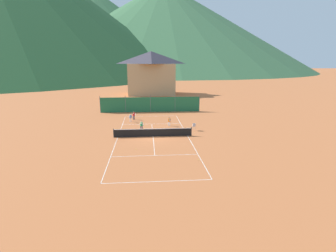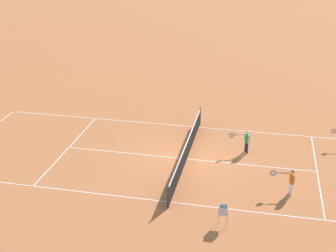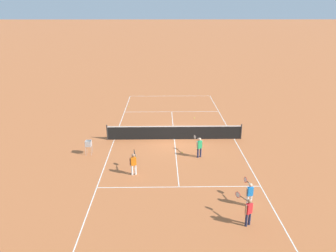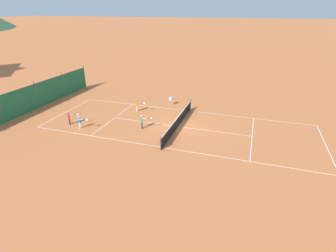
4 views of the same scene
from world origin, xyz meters
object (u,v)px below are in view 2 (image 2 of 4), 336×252
tennis_ball_alley_left (233,159)px  tennis_ball_alley_right (6,179)px  player_near_baseline (291,180)px  tennis_net (187,150)px  tennis_ball_service_box (112,136)px  ball_hopper (224,211)px  player_far_baseline (246,140)px

tennis_ball_alley_left → tennis_ball_alley_right: bearing=-67.3°
tennis_ball_alley_right → player_near_baseline: bearing=96.6°
tennis_net → player_near_baseline: (2.35, 5.02, 0.22)m
tennis_ball_service_box → tennis_ball_alley_right: (5.66, -3.34, 0.00)m
ball_hopper → tennis_ball_alley_right: bearing=-98.0°
tennis_net → ball_hopper: tennis_net is taller
tennis_net → tennis_ball_alley_right: tennis_net is taller
tennis_net → tennis_ball_service_box: tennis_net is taller
tennis_ball_service_box → player_far_baseline: bearing=86.6°
player_near_baseline → tennis_ball_alley_right: (1.50, -12.91, -0.68)m
player_near_baseline → player_far_baseline: bearing=-150.0°
player_far_baseline → tennis_ball_service_box: size_ratio=18.94×
tennis_ball_alley_right → tennis_ball_alley_left: 11.04m
tennis_ball_alley_right → tennis_ball_service_box: bearing=149.5°
player_near_baseline → tennis_net: bearing=-115.2°
tennis_net → player_near_baseline: player_near_baseline is taller
tennis_ball_service_box → ball_hopper: bearing=44.3°
player_far_baseline → player_near_baseline: bearing=30.0°
tennis_ball_service_box → ball_hopper: ball_hopper is taller
tennis_ball_alley_left → ball_hopper: bearing=0.9°
player_near_baseline → tennis_ball_service_box: (-4.16, -9.57, -0.68)m
tennis_net → ball_hopper: bearing=24.2°
player_near_baseline → tennis_ball_alley_left: (-2.75, -2.72, -0.68)m
player_far_baseline → tennis_ball_alley_left: size_ratio=18.94×
player_far_baseline → ball_hopper: bearing=-4.1°
player_near_baseline → tennis_ball_alley_left: bearing=-135.3°
player_far_baseline → tennis_ball_alley_right: (5.22, -10.76, -0.70)m
tennis_ball_service_box → ball_hopper: size_ratio=0.07×
player_far_baseline → tennis_ball_service_box: 7.47m
player_far_baseline → tennis_ball_alley_left: (0.97, -0.57, -0.70)m
tennis_ball_alley_right → tennis_ball_alley_left: bearing=112.7°
player_far_baseline → tennis_ball_alley_right: size_ratio=18.94×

